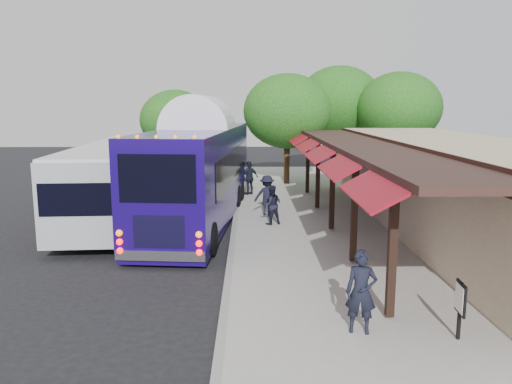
% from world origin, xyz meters
% --- Properties ---
extents(ground, '(90.00, 90.00, 0.00)m').
position_xyz_m(ground, '(0.00, 0.00, 0.00)').
color(ground, black).
rests_on(ground, ground).
extents(sidewalk, '(10.00, 40.00, 0.15)m').
position_xyz_m(sidewalk, '(5.00, 4.00, 0.07)').
color(sidewalk, '#9E9B93').
rests_on(sidewalk, ground).
extents(curb, '(0.20, 40.00, 0.16)m').
position_xyz_m(curb, '(0.05, 4.00, 0.07)').
color(curb, gray).
rests_on(curb, ground).
extents(station_shelter, '(8.15, 20.00, 3.60)m').
position_xyz_m(station_shelter, '(8.38, 4.00, 1.85)').
color(station_shelter, tan).
rests_on(station_shelter, ground).
extents(coach_bus, '(3.93, 13.36, 4.22)m').
position_xyz_m(coach_bus, '(-1.45, 6.32, 2.27)').
color(coach_bus, '#190862').
rests_on(coach_bus, ground).
extents(city_bus, '(3.35, 12.16, 3.23)m').
position_xyz_m(city_bus, '(-5.10, 6.78, 1.79)').
color(city_bus, '#989BA0').
rests_on(city_bus, ground).
extents(ped_a, '(0.73, 0.56, 1.78)m').
position_xyz_m(ped_a, '(2.98, -4.65, 1.04)').
color(ped_a, black).
rests_on(ped_a, sidewalk).
extents(ped_b, '(0.93, 0.82, 1.59)m').
position_xyz_m(ped_b, '(1.52, 5.07, 0.94)').
color(ped_b, black).
rests_on(ped_b, sidewalk).
extents(ped_c, '(1.11, 0.98, 1.80)m').
position_xyz_m(ped_c, '(0.67, 11.85, 1.05)').
color(ped_c, black).
rests_on(ped_c, sidewalk).
extents(ped_d, '(1.22, 0.81, 1.75)m').
position_xyz_m(ped_d, '(1.42, 6.72, 1.03)').
color(ped_d, black).
rests_on(ped_d, sidewalk).
extents(sign_board, '(0.10, 0.55, 1.21)m').
position_xyz_m(sign_board, '(4.92, -5.00, 0.97)').
color(sign_board, black).
rests_on(sign_board, sidewalk).
extents(tree_left, '(5.29, 5.29, 6.77)m').
position_xyz_m(tree_left, '(2.95, 15.87, 4.52)').
color(tree_left, '#382314').
rests_on(tree_left, ground).
extents(tree_mid, '(5.96, 5.96, 7.64)m').
position_xyz_m(tree_mid, '(7.04, 21.28, 5.09)').
color(tree_mid, '#382314').
rests_on(tree_mid, ground).
extents(tree_right, '(5.50, 5.50, 7.04)m').
position_xyz_m(tree_right, '(10.45, 18.37, 4.70)').
color(tree_right, '#382314').
rests_on(tree_right, ground).
extents(tree_far, '(4.59, 4.59, 5.88)m').
position_xyz_m(tree_far, '(-4.14, 18.27, 3.92)').
color(tree_far, '#382314').
rests_on(tree_far, ground).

